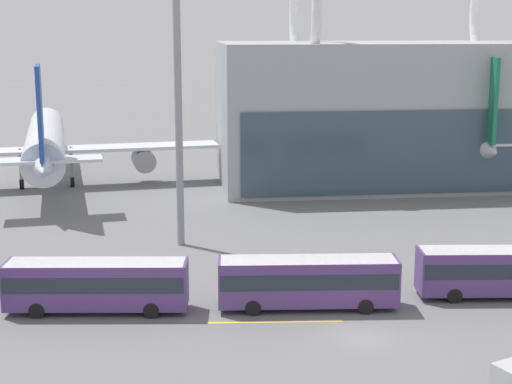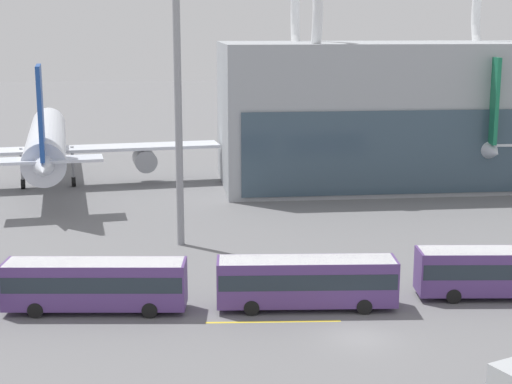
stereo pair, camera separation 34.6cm
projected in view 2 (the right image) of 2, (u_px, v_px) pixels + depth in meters
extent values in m
plane|color=slate|center=(359.00, 337.00, 46.43)|extent=(440.00, 440.00, 0.00)
torus|color=white|center=(305.00, 12.00, 87.26)|extent=(1.10, 15.94, 15.94)
torus|color=white|center=(501.00, 12.00, 89.68)|extent=(1.10, 15.94, 15.94)
cylinder|color=silver|center=(47.00, 141.00, 89.78)|extent=(8.55, 33.72, 4.27)
sphere|color=silver|center=(49.00, 123.00, 105.67)|extent=(4.19, 4.19, 4.19)
cone|color=silver|center=(44.00, 166.00, 73.89)|extent=(4.97, 7.81, 4.06)
cube|color=silver|center=(47.00, 150.00, 88.00)|extent=(39.23, 9.06, 0.35)
cylinder|color=gray|center=(145.00, 160.00, 90.85)|extent=(3.04, 4.15, 2.57)
cube|color=#1E4799|center=(41.00, 112.00, 73.61)|extent=(1.18, 6.12, 8.74)
cube|color=silver|center=(43.00, 160.00, 74.57)|extent=(11.43, 4.61, 0.28)
cylinder|color=gray|center=(49.00, 148.00, 100.95)|extent=(0.36, 0.36, 4.07)
cylinder|color=black|center=(50.00, 163.00, 101.38)|extent=(0.59, 1.15, 1.10)
cylinder|color=gray|center=(22.00, 166.00, 87.71)|extent=(0.36, 0.36, 4.07)
cylinder|color=black|center=(23.00, 184.00, 88.14)|extent=(0.59, 1.15, 1.10)
cylinder|color=gray|center=(73.00, 164.00, 89.00)|extent=(0.36, 0.36, 4.07)
cylinder|color=black|center=(74.00, 182.00, 89.43)|extent=(0.59, 1.15, 1.10)
cylinder|color=silver|center=(444.00, 129.00, 99.63)|extent=(6.85, 32.49, 4.97)
sphere|color=silver|center=(413.00, 115.00, 115.38)|extent=(4.87, 4.87, 4.87)
cone|color=silver|center=(487.00, 149.00, 83.88)|extent=(5.13, 7.34, 4.72)
cube|color=silver|center=(448.00, 138.00, 97.89)|extent=(38.90, 5.66, 0.35)
cylinder|color=gray|center=(361.00, 152.00, 97.70)|extent=(3.01, 3.86, 2.80)
cube|color=#19724C|center=(487.00, 99.00, 83.55)|extent=(0.77, 6.32, 9.01)
cube|color=silver|center=(484.00, 143.00, 84.55)|extent=(13.09, 3.95, 0.28)
cylinder|color=gray|center=(421.00, 137.00, 110.72)|extent=(0.36, 0.36, 4.01)
cylinder|color=black|center=(420.00, 151.00, 111.14)|extent=(0.51, 1.12, 1.10)
cylinder|color=gray|center=(422.00, 151.00, 98.07)|extent=(0.36, 0.36, 4.01)
cylinder|color=black|center=(421.00, 167.00, 98.49)|extent=(0.51, 1.12, 1.10)
cylinder|color=gray|center=(473.00, 151.00, 98.40)|extent=(0.36, 0.36, 4.01)
cylinder|color=black|center=(472.00, 167.00, 98.82)|extent=(0.51, 1.12, 1.10)
cube|color=#56387A|center=(95.00, 284.00, 50.16)|extent=(11.81, 3.76, 2.96)
cube|color=#232D38|center=(95.00, 279.00, 50.10)|extent=(11.58, 3.77, 1.04)
cube|color=silver|center=(94.00, 263.00, 49.86)|extent=(11.46, 3.65, 0.12)
cylinder|color=black|center=(154.00, 298.00, 51.58)|extent=(1.03, 0.41, 1.00)
cylinder|color=black|center=(150.00, 310.00, 49.32)|extent=(1.03, 0.41, 1.00)
cylinder|color=black|center=(45.00, 298.00, 51.58)|extent=(1.03, 0.41, 1.00)
cylinder|color=black|center=(36.00, 310.00, 49.31)|extent=(1.03, 0.41, 1.00)
cube|color=#56387A|center=(307.00, 281.00, 50.68)|extent=(11.77, 3.44, 2.96)
cube|color=#232D38|center=(307.00, 277.00, 50.62)|extent=(11.54, 3.45, 1.04)
cube|color=silver|center=(307.00, 260.00, 50.39)|extent=(11.42, 3.34, 0.12)
cylinder|color=black|center=(358.00, 294.00, 52.20)|extent=(1.02, 0.38, 1.00)
cylinder|color=black|center=(364.00, 307.00, 49.94)|extent=(1.02, 0.38, 1.00)
cylinder|color=black|center=(251.00, 296.00, 52.00)|extent=(1.02, 0.38, 1.00)
cylinder|color=black|center=(251.00, 308.00, 49.73)|extent=(1.02, 0.38, 1.00)
cube|color=#56387A|center=(503.00, 271.00, 52.75)|extent=(11.80, 3.67, 2.96)
cube|color=#232D38|center=(504.00, 267.00, 52.68)|extent=(11.57, 3.68, 1.04)
cube|color=silver|center=(505.00, 251.00, 52.45)|extent=(11.45, 3.56, 0.12)
cylinder|color=black|center=(445.00, 285.00, 54.13)|extent=(1.03, 0.40, 1.00)
cylinder|color=black|center=(453.00, 296.00, 51.87)|extent=(1.03, 0.40, 1.00)
cylinder|color=gray|center=(177.00, 61.00, 62.70)|extent=(0.61, 0.61, 30.44)
cube|color=yellow|center=(273.00, 322.00, 48.73)|extent=(8.43, 0.87, 0.01)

